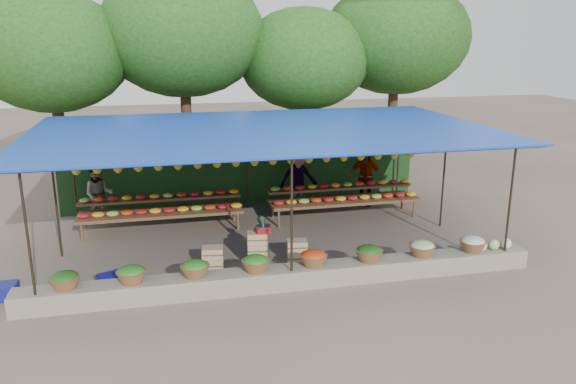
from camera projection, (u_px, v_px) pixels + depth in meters
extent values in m
plane|color=brown|center=(265.00, 240.00, 14.07)|extent=(60.00, 60.00, 0.00)
cube|color=#6D6A57|center=(290.00, 277.00, 11.44)|extent=(10.60, 0.55, 0.40)
cylinder|color=black|center=(28.00, 243.00, 9.94)|extent=(0.05, 0.05, 2.80)
cylinder|color=black|center=(292.00, 224.00, 10.98)|extent=(0.05, 0.05, 2.80)
cylinder|color=black|center=(509.00, 207.00, 12.01)|extent=(0.05, 0.05, 2.80)
cylinder|color=black|center=(55.00, 199.00, 12.66)|extent=(0.05, 0.05, 2.80)
cylinder|color=black|center=(444.00, 176.00, 14.73)|extent=(0.05, 0.05, 2.80)
cylinder|color=black|center=(73.00, 170.00, 15.38)|extent=(0.05, 0.05, 2.80)
cylinder|color=black|center=(246.00, 161.00, 16.42)|extent=(0.05, 0.05, 2.80)
cylinder|color=black|center=(399.00, 154.00, 17.46)|extent=(0.05, 0.05, 2.80)
cube|color=#163CA9|center=(264.00, 129.00, 13.32)|extent=(10.80, 6.60, 0.04)
cube|color=#163CA9|center=(282.00, 153.00, 11.49)|extent=(10.80, 2.19, 0.26)
cube|color=#163CA9|center=(250.00, 124.00, 15.25)|extent=(10.80, 2.19, 0.26)
cylinder|color=#939398|center=(254.00, 150.00, 14.84)|extent=(9.60, 0.01, 0.01)
ellipsoid|color=gold|center=(76.00, 169.00, 13.95)|extent=(0.23, 0.17, 0.30)
ellipsoid|color=gold|center=(97.00, 168.00, 14.06)|extent=(0.23, 0.17, 0.30)
ellipsoid|color=gold|center=(118.00, 167.00, 14.16)|extent=(0.23, 0.17, 0.30)
ellipsoid|color=gold|center=(138.00, 166.00, 14.27)|extent=(0.23, 0.17, 0.30)
ellipsoid|color=gold|center=(158.00, 165.00, 14.38)|extent=(0.23, 0.17, 0.30)
ellipsoid|color=gold|center=(178.00, 164.00, 14.49)|extent=(0.23, 0.17, 0.30)
ellipsoid|color=gold|center=(198.00, 163.00, 14.60)|extent=(0.23, 0.17, 0.30)
ellipsoid|color=gold|center=(217.00, 162.00, 14.70)|extent=(0.23, 0.17, 0.30)
ellipsoid|color=gold|center=(236.00, 162.00, 14.81)|extent=(0.23, 0.17, 0.30)
ellipsoid|color=gold|center=(254.00, 161.00, 14.92)|extent=(0.23, 0.17, 0.30)
ellipsoid|color=gold|center=(273.00, 160.00, 15.03)|extent=(0.23, 0.17, 0.30)
ellipsoid|color=gold|center=(291.00, 159.00, 15.14)|extent=(0.23, 0.17, 0.30)
ellipsoid|color=gold|center=(309.00, 158.00, 15.24)|extent=(0.23, 0.17, 0.30)
ellipsoid|color=gold|center=(327.00, 157.00, 15.35)|extent=(0.23, 0.17, 0.30)
ellipsoid|color=gold|center=(344.00, 156.00, 15.46)|extent=(0.23, 0.17, 0.30)
ellipsoid|color=gold|center=(361.00, 155.00, 15.57)|extent=(0.23, 0.17, 0.30)
ellipsoid|color=gold|center=(378.00, 155.00, 15.68)|extent=(0.23, 0.17, 0.30)
ellipsoid|color=gold|center=(395.00, 154.00, 15.78)|extent=(0.23, 0.17, 0.30)
ellipsoid|color=gold|center=(411.00, 153.00, 15.89)|extent=(0.23, 0.17, 0.30)
ellipsoid|color=#1E5015|center=(64.00, 278.00, 10.40)|extent=(0.52, 0.52, 0.23)
ellipsoid|color=#296F1D|center=(131.00, 272.00, 10.66)|extent=(0.52, 0.52, 0.23)
ellipsoid|color=#296F1D|center=(195.00, 266.00, 10.92)|extent=(0.52, 0.52, 0.23)
ellipsoid|color=#296F1D|center=(256.00, 261.00, 11.18)|extent=(0.52, 0.52, 0.23)
ellipsoid|color=red|center=(314.00, 256.00, 11.43)|extent=(0.52, 0.52, 0.23)
ellipsoid|color=#1E5015|center=(369.00, 251.00, 11.69)|extent=(0.52, 0.52, 0.23)
ellipsoid|color=#A5CA7E|center=(422.00, 246.00, 11.95)|extent=(0.52, 0.52, 0.23)
ellipsoid|color=beige|center=(473.00, 242.00, 12.21)|extent=(0.52, 0.52, 0.23)
cube|color=#1F4418|center=(245.00, 164.00, 16.69)|extent=(10.60, 0.06, 2.50)
cylinder|color=#392415|center=(60.00, 132.00, 17.79)|extent=(0.36, 0.36, 3.97)
ellipsoid|color=#183B10|center=(51.00, 52.00, 17.13)|extent=(4.77, 4.77, 3.69)
cylinder|color=#392415|center=(187.00, 119.00, 18.97)|extent=(0.36, 0.36, 4.48)
ellipsoid|color=#183B10|center=(182.00, 33.00, 18.21)|extent=(5.39, 5.39, 4.17)
cylinder|color=#392415|center=(303.00, 127.00, 19.65)|extent=(0.36, 0.36, 3.71)
ellipsoid|color=#183B10|center=(304.00, 59.00, 19.03)|extent=(4.47, 4.47, 3.45)
cylinder|color=#392415|center=(392.00, 113.00, 20.70)|extent=(0.36, 0.36, 4.35)
ellipsoid|color=#183B10|center=(396.00, 37.00, 19.96)|extent=(5.24, 5.24, 4.05)
cube|color=#523321|center=(161.00, 212.00, 14.62)|extent=(4.20, 0.95, 0.08)
cube|color=#523321|center=(161.00, 199.00, 14.83)|extent=(4.20, 0.35, 0.06)
cylinder|color=#523321|center=(82.00, 232.00, 13.89)|extent=(0.06, 0.06, 0.50)
cylinder|color=#523321|center=(238.00, 221.00, 14.73)|extent=(0.06, 0.06, 0.50)
cylinder|color=#523321|center=(85.00, 222.00, 14.64)|extent=(0.06, 0.06, 0.50)
cylinder|color=#523321|center=(234.00, 212.00, 15.48)|extent=(0.06, 0.06, 0.50)
ellipsoid|color=#A41817|center=(84.00, 216.00, 14.04)|extent=(0.31, 0.26, 0.13)
ellipsoid|color=#8EB838|center=(85.00, 200.00, 14.39)|extent=(0.26, 0.22, 0.12)
ellipsoid|color=orange|center=(98.00, 215.00, 14.12)|extent=(0.31, 0.26, 0.13)
ellipsoid|color=red|center=(99.00, 199.00, 14.47)|extent=(0.26, 0.22, 0.12)
ellipsoid|color=#8EB838|center=(113.00, 214.00, 14.19)|extent=(0.31, 0.26, 0.13)
ellipsoid|color=#A41817|center=(113.00, 199.00, 14.54)|extent=(0.26, 0.22, 0.12)
ellipsoid|color=red|center=(127.00, 213.00, 14.27)|extent=(0.31, 0.26, 0.13)
ellipsoid|color=orange|center=(127.00, 198.00, 14.62)|extent=(0.26, 0.22, 0.12)
ellipsoid|color=#A41817|center=(141.00, 212.00, 14.34)|extent=(0.31, 0.26, 0.13)
ellipsoid|color=#A41817|center=(141.00, 197.00, 14.69)|extent=(0.26, 0.22, 0.12)
ellipsoid|color=orange|center=(155.00, 211.00, 14.42)|extent=(0.31, 0.26, 0.13)
ellipsoid|color=orange|center=(155.00, 196.00, 14.77)|extent=(0.26, 0.22, 0.12)
ellipsoid|color=#A41817|center=(169.00, 210.00, 14.50)|extent=(0.31, 0.26, 0.13)
ellipsoid|color=#8EB838|center=(168.00, 195.00, 14.84)|extent=(0.26, 0.22, 0.12)
ellipsoid|color=orange|center=(183.00, 209.00, 14.57)|extent=(0.31, 0.26, 0.13)
ellipsoid|color=red|center=(181.00, 194.00, 14.92)|extent=(0.26, 0.22, 0.12)
ellipsoid|color=#8EB838|center=(196.00, 208.00, 14.65)|extent=(0.31, 0.26, 0.13)
ellipsoid|color=#A41817|center=(195.00, 194.00, 15.00)|extent=(0.26, 0.22, 0.12)
ellipsoid|color=red|center=(210.00, 207.00, 14.72)|extent=(0.31, 0.26, 0.13)
ellipsoid|color=orange|center=(208.00, 193.00, 15.07)|extent=(0.26, 0.22, 0.12)
ellipsoid|color=#A41817|center=(223.00, 206.00, 14.80)|extent=(0.31, 0.26, 0.13)
ellipsoid|color=#A41817|center=(221.00, 192.00, 15.15)|extent=(0.26, 0.22, 0.12)
ellipsoid|color=orange|center=(236.00, 206.00, 14.87)|extent=(0.31, 0.26, 0.13)
ellipsoid|color=orange|center=(234.00, 191.00, 15.22)|extent=(0.26, 0.22, 0.12)
cube|color=#523321|center=(344.00, 200.00, 15.70)|extent=(4.20, 0.95, 0.08)
cube|color=#523321|center=(341.00, 188.00, 15.91)|extent=(4.20, 0.35, 0.06)
cylinder|color=#523321|center=(279.00, 218.00, 14.97)|extent=(0.06, 0.06, 0.50)
cylinder|color=#523321|center=(414.00, 208.00, 15.81)|extent=(0.06, 0.06, 0.50)
cylinder|color=#523321|center=(273.00, 209.00, 15.72)|extent=(0.06, 0.06, 0.50)
cylinder|color=#523321|center=(402.00, 200.00, 16.56)|extent=(0.06, 0.06, 0.50)
ellipsoid|color=#A41817|center=(279.00, 203.00, 15.12)|extent=(0.31, 0.26, 0.13)
ellipsoid|color=#8EB838|center=(275.00, 189.00, 15.47)|extent=(0.26, 0.22, 0.12)
ellipsoid|color=orange|center=(291.00, 202.00, 15.20)|extent=(0.31, 0.26, 0.13)
ellipsoid|color=red|center=(288.00, 188.00, 15.55)|extent=(0.26, 0.22, 0.12)
ellipsoid|color=#8EB838|center=(304.00, 201.00, 15.27)|extent=(0.31, 0.26, 0.13)
ellipsoid|color=#A41817|center=(300.00, 187.00, 15.62)|extent=(0.26, 0.22, 0.12)
ellipsoid|color=red|center=(316.00, 200.00, 15.35)|extent=(0.31, 0.26, 0.13)
ellipsoid|color=orange|center=(312.00, 187.00, 15.70)|extent=(0.26, 0.22, 0.12)
ellipsoid|color=#A41817|center=(328.00, 199.00, 15.42)|extent=(0.31, 0.26, 0.13)
ellipsoid|color=#A41817|center=(324.00, 186.00, 15.77)|extent=(0.26, 0.22, 0.12)
ellipsoid|color=orange|center=(340.00, 199.00, 15.50)|extent=(0.31, 0.26, 0.13)
ellipsoid|color=orange|center=(336.00, 185.00, 15.85)|extent=(0.26, 0.22, 0.12)
ellipsoid|color=#A41817|center=(353.00, 198.00, 15.58)|extent=(0.31, 0.26, 0.13)
ellipsoid|color=#8EB838|center=(348.00, 184.00, 15.93)|extent=(0.26, 0.22, 0.12)
ellipsoid|color=orange|center=(364.00, 197.00, 15.65)|extent=(0.31, 0.26, 0.13)
ellipsoid|color=red|center=(359.00, 184.00, 16.00)|extent=(0.26, 0.22, 0.12)
ellipsoid|color=#8EB838|center=(376.00, 196.00, 15.73)|extent=(0.31, 0.26, 0.13)
ellipsoid|color=#A41817|center=(371.00, 183.00, 16.08)|extent=(0.26, 0.22, 0.12)
ellipsoid|color=red|center=(388.00, 196.00, 15.80)|extent=(0.31, 0.26, 0.13)
ellipsoid|color=orange|center=(382.00, 182.00, 16.15)|extent=(0.26, 0.22, 0.12)
ellipsoid|color=#A41817|center=(399.00, 195.00, 15.88)|extent=(0.31, 0.26, 0.13)
ellipsoid|color=#A41817|center=(394.00, 182.00, 16.23)|extent=(0.26, 0.22, 0.12)
ellipsoid|color=orange|center=(411.00, 194.00, 15.95)|extent=(0.31, 0.26, 0.13)
ellipsoid|color=orange|center=(405.00, 181.00, 16.30)|extent=(0.26, 0.22, 0.12)
cube|color=tan|center=(213.00, 264.00, 12.30)|extent=(0.49, 0.40, 0.25)
cube|color=tan|center=(213.00, 253.00, 12.23)|extent=(0.49, 0.40, 0.25)
cube|color=tan|center=(258.00, 260.00, 12.51)|extent=(0.49, 0.40, 0.25)
cube|color=tan|center=(258.00, 249.00, 12.44)|extent=(0.49, 0.40, 0.25)
cube|color=tan|center=(258.00, 238.00, 12.37)|extent=(0.49, 0.40, 0.25)
cube|color=tan|center=(297.00, 256.00, 12.71)|extent=(0.49, 0.40, 0.25)
cube|color=tan|center=(297.00, 246.00, 12.64)|extent=(0.49, 0.40, 0.25)
cube|color=red|center=(263.00, 229.00, 12.35)|extent=(0.30, 0.26, 0.12)
cylinder|color=#939398|center=(263.00, 226.00, 12.33)|extent=(0.32, 0.32, 0.03)
cylinder|color=#939398|center=(263.00, 222.00, 12.30)|extent=(0.03, 0.03, 0.22)
imported|color=#1C3E27|center=(260.00, 237.00, 12.79)|extent=(0.44, 0.36, 1.04)
imported|color=slate|center=(99.00, 195.00, 15.23)|extent=(0.80, 0.65, 1.57)
imported|color=slate|center=(298.00, 179.00, 16.31)|extent=(1.28, 0.83, 1.87)
imported|color=slate|center=(365.00, 177.00, 16.76)|extent=(1.11, 0.86, 1.76)
cube|color=navy|center=(113.00, 281.00, 11.32)|extent=(0.65, 0.58, 0.33)
cube|color=navy|center=(3.00, 292.00, 10.88)|extent=(0.54, 0.39, 0.32)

